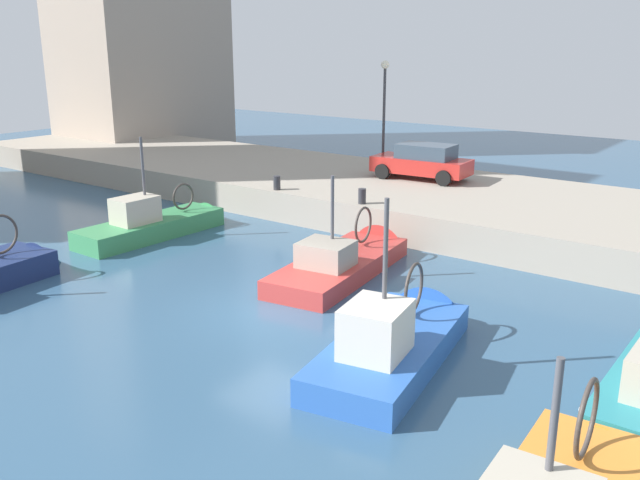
# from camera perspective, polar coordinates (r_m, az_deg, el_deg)

# --- Properties ---
(water_surface) EXTENTS (80.00, 80.00, 0.00)m
(water_surface) POSITION_cam_1_polar(r_m,az_deg,el_deg) (18.07, -4.16, -5.81)
(water_surface) COLOR #335675
(water_surface) RESTS_ON ground
(quay_wall) EXTENTS (9.00, 56.00, 1.20)m
(quay_wall) POSITION_cam_1_polar(r_m,az_deg,el_deg) (27.20, 11.89, 2.79)
(quay_wall) COLOR #9E9384
(quay_wall) RESTS_ON ground
(fishing_boat_blue) EXTENTS (6.31, 3.03, 4.75)m
(fishing_boat_blue) POSITION_cam_1_polar(r_m,az_deg,el_deg) (15.51, 6.42, -9.16)
(fishing_boat_blue) COLOR #2D60B7
(fishing_boat_blue) RESTS_ON ground
(fishing_boat_green) EXTENTS (6.45, 2.01, 4.39)m
(fishing_boat_green) POSITION_cam_1_polar(r_m,az_deg,el_deg) (25.52, -13.35, 0.73)
(fishing_boat_green) COLOR #388951
(fishing_boat_green) RESTS_ON ground
(fishing_boat_red) EXTENTS (6.83, 2.83, 4.05)m
(fishing_boat_red) POSITION_cam_1_polar(r_m,az_deg,el_deg) (20.95, 2.24, -2.33)
(fishing_boat_red) COLOR #BC3833
(fishing_boat_red) RESTS_ON ground
(parked_car_red) EXTENTS (2.13, 4.18, 1.49)m
(parked_car_red) POSITION_cam_1_polar(r_m,az_deg,el_deg) (29.05, 8.60, 6.53)
(parked_car_red) COLOR red
(parked_car_red) RESTS_ON quay_wall
(mooring_bollard_south) EXTENTS (0.28, 0.28, 0.55)m
(mooring_bollard_south) POSITION_cam_1_polar(r_m,az_deg,el_deg) (24.41, 3.55, 3.69)
(mooring_bollard_south) COLOR #2D2D33
(mooring_bollard_south) RESTS_ON quay_wall
(mooring_bollard_mid) EXTENTS (0.28, 0.28, 0.55)m
(mooring_bollard_mid) POSITION_cam_1_polar(r_m,az_deg,el_deg) (26.76, -3.64, 4.81)
(mooring_bollard_mid) COLOR #2D2D33
(mooring_bollard_mid) RESTS_ON quay_wall
(quay_streetlamp) EXTENTS (0.36, 0.36, 4.83)m
(quay_streetlamp) POSITION_cam_1_polar(r_m,az_deg,el_deg) (30.10, 5.42, 11.78)
(quay_streetlamp) COLOR #38383D
(quay_streetlamp) RESTS_ON quay_wall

